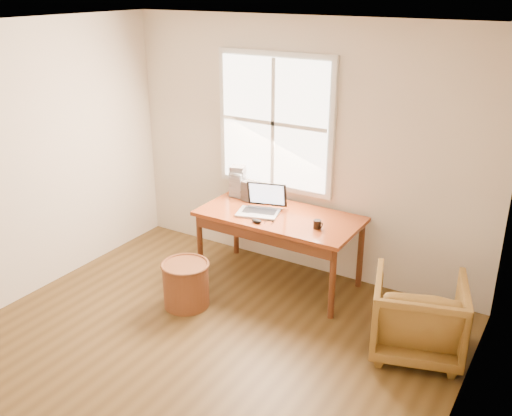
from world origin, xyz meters
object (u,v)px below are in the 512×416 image
Objects in this scene: wicker_stool at (186,285)px; laptop at (258,201)px; coffee_mug at (317,224)px; cd_stack_a at (237,184)px; armchair at (418,316)px; desk at (280,216)px.

wicker_stool is 1.07m from laptop.
coffee_mug is 1.14m from cd_stack_a.
laptop is 0.54m from cd_stack_a.
cd_stack_a is at bearing 95.32° from wicker_stool.
armchair is at bearing -39.38° from coffee_mug.
laptop reaches higher than coffee_mug.
armchair is at bearing -26.94° from laptop.
coffee_mug is (0.46, -0.11, 0.06)m from desk.
desk is at bearing 10.88° from laptop.
desk is 2.15× the size of armchair.
laptop is at bearing -153.23° from desk.
cd_stack_a is (-0.63, 0.21, 0.16)m from desk.
armchair is 1.73× the size of wicker_stool.
coffee_mug is at bearing -16.60° from cd_stack_a.
desk is at bearing -32.67° from armchair.
laptop is (-0.19, -0.10, 0.16)m from desk.
laptop is (-1.74, 0.34, 0.55)m from armchair.
armchair is 1.86m from laptop.
armchair is 1.93× the size of laptop.
desk is 0.69m from cd_stack_a.
laptop is at bearing 65.56° from wicker_stool.
laptop is (0.34, 0.75, 0.67)m from wicker_stool.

